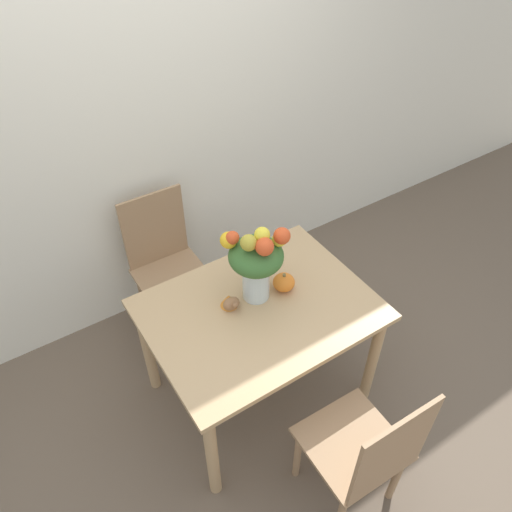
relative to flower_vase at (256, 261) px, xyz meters
name	(u,v)px	position (x,y,z in m)	size (l,w,h in m)	color
ground_plane	(259,389)	(-0.03, -0.08, -0.97)	(12.00, 12.00, 0.00)	brown
wall_back	(155,112)	(-0.03, 0.98, 0.38)	(8.00, 0.06, 2.70)	silver
dining_table	(259,322)	(-0.03, -0.08, -0.35)	(1.13, 0.86, 0.73)	tan
flower_vase	(256,261)	(0.00, 0.00, 0.00)	(0.29, 0.27, 0.45)	silver
pumpkin	(284,282)	(0.15, -0.04, -0.20)	(0.11, 0.11, 0.10)	orange
turkey_figurine	(230,302)	(-0.15, 0.01, -0.21)	(0.09, 0.12, 0.07)	#936642
dining_chair_near_window	(167,265)	(-0.20, 0.71, -0.49)	(0.42, 0.42, 0.94)	#9E7A56
dining_chair_far_side	(365,452)	(0.01, -0.86, -0.49)	(0.43, 0.43, 0.94)	#9E7A56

